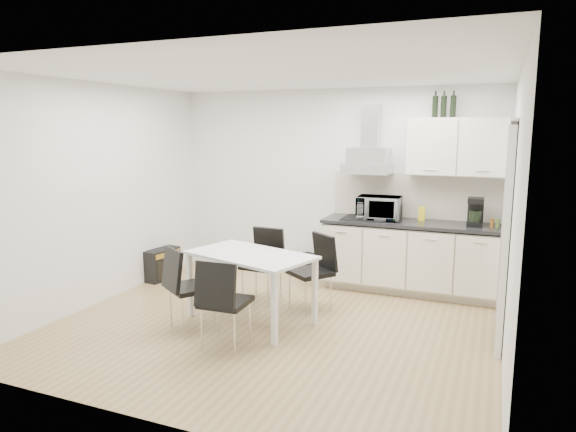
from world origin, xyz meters
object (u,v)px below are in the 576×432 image
object	(u,v)px
kitchenette	(416,228)
chair_near_left	(192,288)
chair_far_right	(310,273)
dining_table	(251,261)
chair_far_left	(262,266)
floor_speaker	(308,265)
guitar_amp	(162,264)
chair_near_right	(226,303)

from	to	relation	value
kitchenette	chair_near_left	distance (m)	2.92
kitchenette	chair_far_right	world-z (taller)	kitchenette
chair_far_right	chair_near_left	size ratio (longest dim) A/B	1.00
dining_table	chair_far_left	xyz separation A→B (m)	(-0.16, 0.62, -0.22)
dining_table	chair_far_right	bearing A→B (deg)	64.53
floor_speaker	guitar_amp	bearing A→B (deg)	-128.69
guitar_amp	chair_far_left	bearing A→B (deg)	-3.25
kitchenette	chair_far_left	distance (m)	2.00
dining_table	chair_near_left	distance (m)	0.68
chair_near_left	guitar_amp	bearing A→B (deg)	168.90
dining_table	chair_far_left	size ratio (longest dim) A/B	1.69
kitchenette	chair_near_left	xyz separation A→B (m)	(-1.94, -2.14, -0.39)
kitchenette	guitar_amp	world-z (taller)	kitchenette
chair_near_right	guitar_amp	world-z (taller)	chair_near_right
chair_far_right	chair_far_left	bearing A→B (deg)	29.66
kitchenette	floor_speaker	xyz separation A→B (m)	(-1.51, 0.17, -0.67)
chair_far_left	chair_near_right	size ratio (longest dim) A/B	1.00
dining_table	chair_near_right	world-z (taller)	chair_near_right
chair_far_left	floor_speaker	xyz separation A→B (m)	(0.13, 1.24, -0.28)
kitchenette	chair_near_left	size ratio (longest dim) A/B	2.86
guitar_amp	floor_speaker	size ratio (longest dim) A/B	1.67
dining_table	floor_speaker	xyz separation A→B (m)	(-0.03, 1.86, -0.50)
chair_far_left	chair_far_right	xyz separation A→B (m)	(0.65, -0.08, 0.00)
chair_near_right	floor_speaker	xyz separation A→B (m)	(-0.12, 2.57, -0.28)
chair_far_left	chair_near_right	distance (m)	1.35
chair_near_left	chair_near_right	bearing A→B (deg)	8.53
dining_table	chair_far_left	distance (m)	0.68
chair_near_left	dining_table	bearing A→B (deg)	78.41
chair_near_right	floor_speaker	distance (m)	2.59
kitchenette	chair_near_left	world-z (taller)	kitchenette
chair_near_right	floor_speaker	bearing A→B (deg)	90.11
floor_speaker	chair_far_left	bearing A→B (deg)	-71.83
dining_table	chair_near_right	xyz separation A→B (m)	(0.09, -0.71, -0.22)
chair_far_right	dining_table	bearing A→B (deg)	84.45
kitchenette	guitar_amp	xyz separation A→B (m)	(-3.31, -0.76, -0.61)
dining_table	guitar_amp	xyz separation A→B (m)	(-1.84, 0.94, -0.45)
kitchenette	chair_far_left	bearing A→B (deg)	-146.61
chair_near_right	chair_near_left	bearing A→B (deg)	151.96
chair_near_right	guitar_amp	xyz separation A→B (m)	(-1.92, 1.65, -0.22)
kitchenette	chair_near_left	bearing A→B (deg)	-132.07
chair_far_left	dining_table	bearing A→B (deg)	106.68
chair_far_left	chair_near_left	distance (m)	1.11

